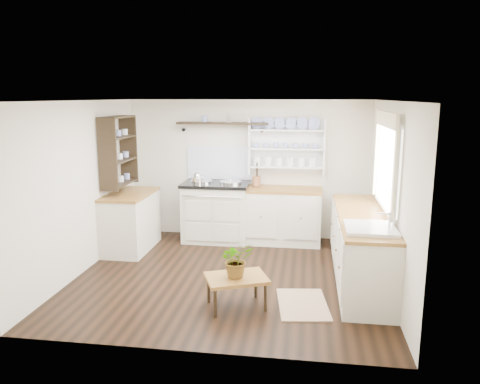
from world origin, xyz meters
name	(u,v)px	position (x,y,z in m)	size (l,w,h in m)	color
floor	(229,276)	(0.00, 0.00, 0.00)	(4.00, 3.80, 0.01)	black
wall_back	(248,169)	(0.00, 1.90, 1.15)	(4.00, 0.02, 2.30)	silver
wall_right	(390,197)	(2.00, 0.00, 1.15)	(0.02, 3.80, 2.30)	silver
wall_left	(82,188)	(-2.00, 0.00, 1.15)	(0.02, 3.80, 2.30)	silver
ceiling	(228,101)	(0.00, 0.00, 2.30)	(4.00, 3.80, 0.01)	white
window	(386,161)	(1.95, 0.15, 1.56)	(0.08, 1.55, 1.22)	white
aga_cooker	(216,211)	(-0.48, 1.57, 0.49)	(1.09, 0.75, 1.00)	beige
back_cabinets	(282,215)	(0.60, 1.60, 0.46)	(1.27, 0.63, 0.90)	beige
right_cabinets	(361,247)	(1.70, 0.10, 0.46)	(0.62, 2.43, 0.90)	beige
belfast_sink	(370,239)	(1.70, -0.65, 0.80)	(0.55, 0.60, 0.45)	white
left_cabinets	(131,221)	(-1.70, 0.90, 0.46)	(0.62, 1.13, 0.90)	beige
plate_rack	(287,146)	(0.65, 1.86, 1.56)	(1.20, 0.22, 0.90)	white
high_shelf	(223,124)	(-0.40, 1.78, 1.91)	(1.50, 0.29, 0.16)	black
left_shelving	(118,150)	(-1.84, 0.90, 1.55)	(0.28, 0.80, 1.05)	black
kettle	(198,179)	(-0.76, 1.45, 1.04)	(0.18, 0.18, 0.22)	silver
utensil_crock	(256,181)	(0.17, 1.68, 0.99)	(0.14, 0.14, 0.16)	brown
center_table	(236,280)	(0.23, -0.89, 0.32)	(0.80, 0.70, 0.36)	brown
potted_plant	(236,259)	(0.23, -0.89, 0.57)	(0.37, 0.32, 0.41)	#3F7233
floor_rug	(303,304)	(0.98, -0.74, 0.01)	(0.55, 0.85, 0.02)	#987258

